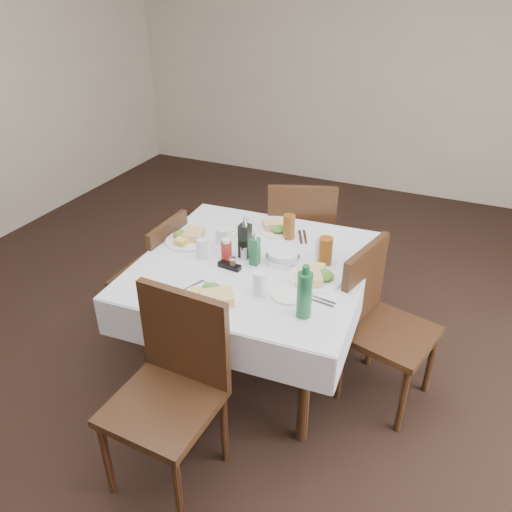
% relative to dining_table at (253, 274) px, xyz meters
% --- Properties ---
extents(ground_plane, '(7.00, 7.00, 0.00)m').
position_rel_dining_table_xyz_m(ground_plane, '(0.11, -0.21, -0.68)').
color(ground_plane, black).
extents(room_shell, '(6.04, 7.04, 2.80)m').
position_rel_dining_table_xyz_m(room_shell, '(0.11, -0.21, 1.03)').
color(room_shell, '#B8AC9C').
rests_on(room_shell, ground).
extents(dining_table, '(1.32, 1.32, 0.76)m').
position_rel_dining_table_xyz_m(dining_table, '(0.00, 0.00, 0.00)').
color(dining_table, black).
rests_on(dining_table, ground).
extents(chair_north, '(0.59, 0.59, 0.97)m').
position_rel_dining_table_xyz_m(chair_north, '(0.01, 0.80, -0.12)').
color(chair_north, black).
rests_on(chair_north, ground).
extents(chair_south, '(0.48, 0.48, 0.98)m').
position_rel_dining_table_xyz_m(chair_south, '(-0.04, -0.81, -0.12)').
color(chair_south, black).
rests_on(chair_south, ground).
extents(chair_east, '(0.54, 0.54, 0.93)m').
position_rel_dining_table_xyz_m(chair_east, '(0.72, 0.09, -0.14)').
color(chair_east, black).
rests_on(chair_east, ground).
extents(chair_west, '(0.41, 0.41, 0.86)m').
position_rel_dining_table_xyz_m(chair_west, '(-0.71, 0.07, -0.19)').
color(chair_west, black).
rests_on(chair_west, ground).
extents(meal_north, '(0.25, 0.25, 0.05)m').
position_rel_dining_table_xyz_m(meal_north, '(-0.01, 0.41, 0.11)').
color(meal_north, white).
rests_on(meal_north, dining_table).
extents(meal_south, '(0.30, 0.30, 0.07)m').
position_rel_dining_table_xyz_m(meal_south, '(-0.03, -0.44, 0.11)').
color(meal_south, white).
rests_on(meal_south, dining_table).
extents(meal_east, '(0.28, 0.28, 0.06)m').
position_rel_dining_table_xyz_m(meal_east, '(0.38, -0.04, 0.11)').
color(meal_east, white).
rests_on(meal_east, dining_table).
extents(meal_west, '(0.27, 0.27, 0.06)m').
position_rel_dining_table_xyz_m(meal_west, '(-0.46, 0.06, 0.11)').
color(meal_west, white).
rests_on(meal_west, dining_table).
extents(side_plate_a, '(0.17, 0.17, 0.01)m').
position_rel_dining_table_xyz_m(side_plate_a, '(-0.24, 0.32, 0.09)').
color(side_plate_a, white).
rests_on(side_plate_a, dining_table).
extents(side_plate_b, '(0.17, 0.17, 0.01)m').
position_rel_dining_table_xyz_m(side_plate_b, '(0.30, -0.24, 0.09)').
color(side_plate_b, white).
rests_on(side_plate_b, dining_table).
extents(water_n, '(0.07, 0.07, 0.12)m').
position_rel_dining_table_xyz_m(water_n, '(-0.18, 0.32, 0.15)').
color(water_n, silver).
rests_on(water_n, dining_table).
extents(water_s, '(0.07, 0.07, 0.13)m').
position_rel_dining_table_xyz_m(water_s, '(0.16, -0.28, 0.15)').
color(water_s, silver).
rests_on(water_s, dining_table).
extents(water_e, '(0.08, 0.08, 0.15)m').
position_rel_dining_table_xyz_m(water_e, '(0.35, 0.17, 0.16)').
color(water_e, silver).
rests_on(water_e, dining_table).
extents(water_w, '(0.06, 0.06, 0.11)m').
position_rel_dining_table_xyz_m(water_w, '(-0.29, -0.07, 0.14)').
color(water_w, silver).
rests_on(water_w, dining_table).
extents(iced_tea_a, '(0.07, 0.07, 0.15)m').
position_rel_dining_table_xyz_m(iced_tea_a, '(0.08, 0.35, 0.16)').
color(iced_tea_a, brown).
rests_on(iced_tea_a, dining_table).
extents(iced_tea_b, '(0.08, 0.08, 0.16)m').
position_rel_dining_table_xyz_m(iced_tea_b, '(0.38, 0.14, 0.17)').
color(iced_tea_b, brown).
rests_on(iced_tea_b, dining_table).
extents(bread_basket, '(0.19, 0.19, 0.06)m').
position_rel_dining_table_xyz_m(bread_basket, '(0.15, 0.07, 0.12)').
color(bread_basket, silver).
rests_on(bread_basket, dining_table).
extents(oil_cruet_dark, '(0.06, 0.06, 0.26)m').
position_rel_dining_table_xyz_m(oil_cruet_dark, '(-0.07, 0.04, 0.20)').
color(oil_cruet_dark, black).
rests_on(oil_cruet_dark, dining_table).
extents(oil_cruet_green, '(0.05, 0.05, 0.21)m').
position_rel_dining_table_xyz_m(oil_cruet_green, '(0.02, -0.02, 0.17)').
color(oil_cruet_green, '#1D5B36').
rests_on(oil_cruet_green, dining_table).
extents(ketchup_bottle, '(0.06, 0.06, 0.13)m').
position_rel_dining_table_xyz_m(ketchup_bottle, '(-0.15, -0.04, 0.15)').
color(ketchup_bottle, maroon).
rests_on(ketchup_bottle, dining_table).
extents(salt_shaker, '(0.04, 0.04, 0.08)m').
position_rel_dining_table_xyz_m(salt_shaker, '(-0.06, 0.00, 0.13)').
color(salt_shaker, white).
rests_on(salt_shaker, dining_table).
extents(pepper_shaker, '(0.03, 0.03, 0.08)m').
position_rel_dining_table_xyz_m(pepper_shaker, '(-0.07, -0.12, 0.12)').
color(pepper_shaker, '#382819').
rests_on(pepper_shaker, dining_table).
extents(coffee_mug, '(0.15, 0.15, 0.11)m').
position_rel_dining_table_xyz_m(coffee_mug, '(-0.24, 0.11, 0.13)').
color(coffee_mug, white).
rests_on(coffee_mug, dining_table).
extents(sunglasses, '(0.14, 0.06, 0.03)m').
position_rel_dining_table_xyz_m(sunglasses, '(-0.09, -0.12, 0.10)').
color(sunglasses, black).
rests_on(sunglasses, dining_table).
extents(green_bottle, '(0.07, 0.07, 0.28)m').
position_rel_dining_table_xyz_m(green_bottle, '(0.43, -0.36, 0.21)').
color(green_bottle, '#1D5B36').
rests_on(green_bottle, dining_table).
extents(sugar_caddy, '(0.09, 0.06, 0.05)m').
position_rel_dining_table_xyz_m(sugar_caddy, '(0.36, -0.14, 0.11)').
color(sugar_caddy, white).
rests_on(sugar_caddy, dining_table).
extents(cutlery_n, '(0.12, 0.19, 0.01)m').
position_rel_dining_table_xyz_m(cutlery_n, '(0.16, 0.39, 0.09)').
color(cutlery_n, silver).
rests_on(cutlery_n, dining_table).
extents(cutlery_s, '(0.10, 0.17, 0.01)m').
position_rel_dining_table_xyz_m(cutlery_s, '(-0.17, -0.37, 0.09)').
color(cutlery_s, silver).
rests_on(cutlery_s, dining_table).
extents(cutlery_e, '(0.20, 0.07, 0.01)m').
position_rel_dining_table_xyz_m(cutlery_e, '(0.45, -0.22, 0.09)').
color(cutlery_e, silver).
rests_on(cutlery_e, dining_table).
extents(cutlery_w, '(0.18, 0.07, 0.01)m').
position_rel_dining_table_xyz_m(cutlery_w, '(-0.44, 0.13, 0.09)').
color(cutlery_w, silver).
rests_on(cutlery_w, dining_table).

